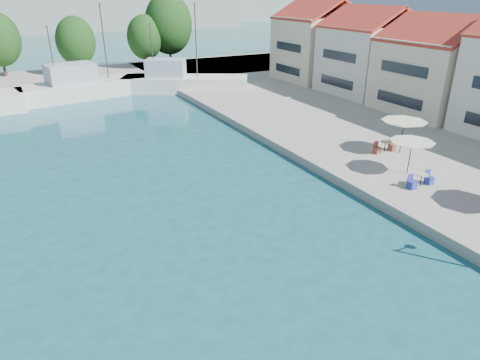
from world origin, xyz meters
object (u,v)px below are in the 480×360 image
trawler_03 (92,87)px  trawler_04 (182,83)px  umbrella_white (412,145)px  umbrella_cream (404,124)px

trawler_03 → trawler_04: 10.22m
trawler_03 → umbrella_white: (13.07, -33.77, 1.36)m
trawler_03 → umbrella_cream: size_ratio=5.49×
trawler_03 → umbrella_cream: bearing=-72.7°
trawler_04 → umbrella_white: 31.41m
trawler_04 → umbrella_cream: bearing=-50.2°
umbrella_white → umbrella_cream: bearing=50.4°
trawler_03 → trawler_04: bearing=-23.7°
umbrella_white → umbrella_cream: size_ratio=0.88×
trawler_04 → umbrella_white: size_ratio=5.39×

